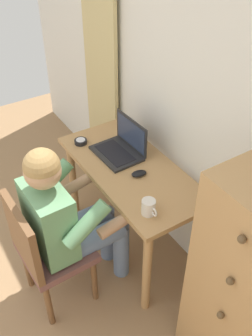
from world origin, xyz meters
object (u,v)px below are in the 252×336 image
object	(u,v)px
person_seated	(69,216)
laptop	(122,146)
coffee_mug	(149,207)
computer_mouse	(139,174)
chair	(44,249)
desk	(131,182)
desk_clock	(81,141)

from	to	relation	value
person_seated	laptop	world-z (taller)	person_seated
person_seated	coffee_mug	size ratio (longest dim) A/B	9.86
laptop	computer_mouse	size ratio (longest dim) A/B	3.49
chair	laptop	distance (m)	0.84
desk	computer_mouse	size ratio (longest dim) A/B	11.30
desk	laptop	world-z (taller)	laptop
desk_clock	coffee_mug	distance (m)	0.83
desk	laptop	bearing A→B (deg)	168.90
chair	laptop	bearing A→B (deg)	111.37
person_seated	desk	bearing A→B (deg)	102.18
computer_mouse	desk_clock	xyz separation A→B (m)	(-0.52, -0.15, -0.00)
coffee_mug	chair	bearing A→B (deg)	-118.72
chair	person_seated	bearing A→B (deg)	91.46
chair	person_seated	size ratio (longest dim) A/B	0.73
computer_mouse	desk_clock	world-z (taller)	computer_mouse
desk	person_seated	xyz separation A→B (m)	(0.11, -0.51, 0.05)
person_seated	laptop	size ratio (longest dim) A/B	3.39
chair	desk	bearing A→B (deg)	99.40
person_seated	coffee_mug	world-z (taller)	person_seated
computer_mouse	coffee_mug	xyz separation A→B (m)	(0.31, -0.14, 0.03)
desk	chair	bearing A→B (deg)	-80.60
computer_mouse	desk_clock	distance (m)	0.54
desk	chair	distance (m)	0.71
person_seated	coffee_mug	xyz separation A→B (m)	(0.30, 0.36, 0.13)
person_seated	laptop	distance (m)	0.62
chair	desk_clock	size ratio (longest dim) A/B	9.62
chair	computer_mouse	xyz separation A→B (m)	(-0.01, 0.69, 0.28)
desk	person_seated	bearing A→B (deg)	-77.82
computer_mouse	coffee_mug	world-z (taller)	coffee_mug
computer_mouse	coffee_mug	size ratio (longest dim) A/B	0.83
computer_mouse	desk_clock	size ratio (longest dim) A/B	1.11
person_seated	desk_clock	bearing A→B (deg)	146.04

